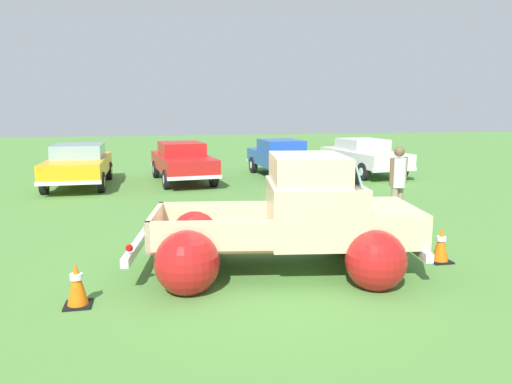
% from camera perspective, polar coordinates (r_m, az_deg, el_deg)
% --- Properties ---
extents(ground_plane, '(80.00, 80.00, 0.00)m').
position_cam_1_polar(ground_plane, '(8.15, 2.09, -9.15)').
color(ground_plane, '#548C3D').
extents(vintage_pickup_truck, '(4.85, 3.30, 1.96)m').
position_cam_1_polar(vintage_pickup_truck, '(7.98, 4.91, -3.93)').
color(vintage_pickup_truck, black).
rests_on(vintage_pickup_truck, ground).
extents(show_car_0, '(1.94, 4.58, 1.43)m').
position_cam_1_polar(show_car_0, '(17.57, -20.29, 3.21)').
color(show_car_0, black).
rests_on(show_car_0, ground).
extents(show_car_1, '(2.30, 4.59, 1.43)m').
position_cam_1_polar(show_car_1, '(17.64, -8.73, 3.72)').
color(show_car_1, black).
rests_on(show_car_1, ground).
extents(show_car_2, '(2.05, 4.53, 1.43)m').
position_cam_1_polar(show_car_2, '(18.84, 3.10, 4.22)').
color(show_car_2, black).
rests_on(show_car_2, ground).
extents(show_car_3, '(2.25, 4.61, 1.43)m').
position_cam_1_polar(show_car_3, '(19.88, 12.64, 4.30)').
color(show_car_3, black).
rests_on(show_car_3, ground).
extents(spectator_0, '(0.53, 0.43, 1.81)m').
position_cam_1_polar(spectator_0, '(11.44, 16.51, 1.37)').
color(spectator_0, gray).
rests_on(spectator_0, ground).
extents(lane_cone_0, '(0.36, 0.36, 0.63)m').
position_cam_1_polar(lane_cone_0, '(7.06, -20.50, -10.21)').
color(lane_cone_0, black).
rests_on(lane_cone_0, ground).
extents(lane_cone_1, '(0.36, 0.36, 0.63)m').
position_cam_1_polar(lane_cone_1, '(9.03, 21.09, -5.86)').
color(lane_cone_1, black).
rests_on(lane_cone_1, ground).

